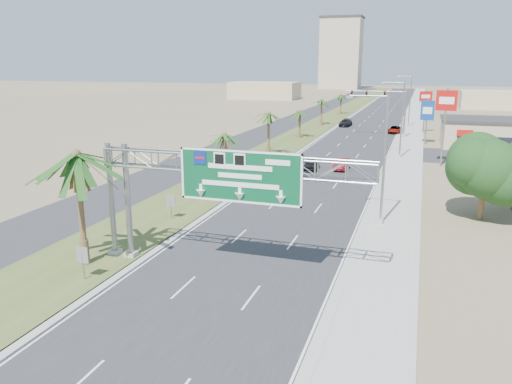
{
  "coord_description": "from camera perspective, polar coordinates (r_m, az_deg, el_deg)",
  "views": [
    {
      "loc": [
        9.91,
        -16.11,
        12.09
      ],
      "look_at": [
        0.23,
        13.17,
        4.2
      ],
      "focal_mm": 35.0,
      "sensor_mm": 36.0,
      "label": 1
    }
  ],
  "objects": [
    {
      "name": "ground",
      "position": [
        22.45,
        -11.81,
        -18.58
      ],
      "size": [
        600.0,
        600.0,
        0.0
      ],
      "primitive_type": "plane",
      "color": "#8C7A59",
      "rests_on": "ground"
    },
    {
      "name": "car_far",
      "position": [
        103.02,
        10.21,
        7.79
      ],
      "size": [
        2.35,
        5.05,
        1.43
      ],
      "primitive_type": "imported",
      "rotation": [
        0.0,
        0.0,
        -0.07
      ],
      "color": "black",
      "rests_on": "ground"
    },
    {
      "name": "palm_row_d",
      "position": [
        84.72,
        5.03,
        9.1
      ],
      "size": [
        3.99,
        3.99,
        5.45
      ],
      "color": "brown",
      "rests_on": "ground"
    },
    {
      "name": "median_grass",
      "position": [
        128.24,
        9.39,
        8.78
      ],
      "size": [
        7.0,
        300.0,
        0.12
      ],
      "primitive_type": "cube",
      "color": "#425425",
      "rests_on": "ground"
    },
    {
      "name": "car_right_lane",
      "position": [
        94.52,
        15.6,
        6.87
      ],
      "size": [
        2.52,
        4.76,
        1.27
      ],
      "primitive_type": "imported",
      "rotation": [
        0.0,
        0.0,
        -0.09
      ],
      "color": "gray",
      "rests_on": "ground"
    },
    {
      "name": "store_building",
      "position": [
        83.6,
        26.61,
        5.91
      ],
      "size": [
        18.0,
        10.0,
        4.0
      ],
      "primitive_type": "cube",
      "color": "tan",
      "rests_on": "ground"
    },
    {
      "name": "median_signback_a",
      "position": [
        30.26,
        -19.2,
        -7.07
      ],
      "size": [
        0.75,
        0.08,
        2.08
      ],
      "color": "gray",
      "rests_on": "ground"
    },
    {
      "name": "opposing_road",
      "position": [
        129.51,
        6.3,
        8.91
      ],
      "size": [
        8.0,
        300.0,
        0.02
      ],
      "primitive_type": "cube",
      "color": "#28282B",
      "rests_on": "ground"
    },
    {
      "name": "streetlight_mid",
      "position": [
        68.56,
        16.15,
        7.6
      ],
      "size": [
        3.27,
        0.44,
        10.0
      ],
      "color": "gray",
      "rests_on": "ground"
    },
    {
      "name": "sign_gantry",
      "position": [
        28.89,
        -4.46,
        2.25
      ],
      "size": [
        16.75,
        1.24,
        7.5
      ],
      "color": "gray",
      "rests_on": "ground"
    },
    {
      "name": "road",
      "position": [
        127.07,
        13.89,
        8.48
      ],
      "size": [
        12.0,
        300.0,
        0.02
      ],
      "primitive_type": "cube",
      "color": "#28282B",
      "rests_on": "ground"
    },
    {
      "name": "palm_row_c",
      "position": [
        67.29,
        1.46,
        8.87
      ],
      "size": [
        3.99,
        3.99,
        6.75
      ],
      "color": "brown",
      "rests_on": "ground"
    },
    {
      "name": "car_left_lane",
      "position": [
        59.31,
        6.32,
        3.17
      ],
      "size": [
        1.88,
        4.11,
        1.37
      ],
      "primitive_type": "imported",
      "rotation": [
        0.0,
        0.0,
        0.07
      ],
      "color": "black",
      "rests_on": "ground"
    },
    {
      "name": "palm_near",
      "position": [
        31.19,
        -19.87,
        3.97
      ],
      "size": [
        5.7,
        5.7,
        8.35
      ],
      "color": "brown",
      "rests_on": "ground"
    },
    {
      "name": "oak_near",
      "position": [
        43.08,
        24.8,
        2.91
      ],
      "size": [
        4.5,
        4.5,
        6.8
      ],
      "color": "brown",
      "rests_on": "ground"
    },
    {
      "name": "building_distant_right",
      "position": [
        157.69,
        25.95,
        9.45
      ],
      "size": [
        20.0,
        12.0,
        5.0
      ],
      "primitive_type": "cube",
      "color": "tan",
      "rests_on": "ground"
    },
    {
      "name": "car_mid_lane",
      "position": [
        59.99,
        9.81,
        3.15
      ],
      "size": [
        1.57,
        4.04,
        1.31
      ],
      "primitive_type": "imported",
      "rotation": [
        0.0,
        0.0,
        -0.05
      ],
      "color": "maroon",
      "rests_on": "ground"
    },
    {
      "name": "median_signback_b",
      "position": [
        40.19,
        -9.71,
        -1.21
      ],
      "size": [
        0.75,
        0.08,
        2.08
      ],
      "color": "gray",
      "rests_on": "ground"
    },
    {
      "name": "sidewalk_right",
      "position": [
        126.69,
        17.76,
        8.22
      ],
      "size": [
        4.0,
        300.0,
        0.1
      ],
      "primitive_type": "cube",
      "color": "#9E9B93",
      "rests_on": "ground"
    },
    {
      "name": "signal_mast",
      "position": [
        88.5,
        15.36,
        9.15
      ],
      "size": [
        10.28,
        0.71,
        8.0
      ],
      "color": "gray",
      "rests_on": "ground"
    },
    {
      "name": "streetlight_far",
      "position": [
        104.4,
        17.06,
        9.67
      ],
      "size": [
        3.27,
        0.44,
        10.0
      ],
      "color": "gray",
      "rests_on": "ground"
    },
    {
      "name": "palm_row_e",
      "position": [
        103.19,
        7.53,
        10.34
      ],
      "size": [
        3.99,
        3.99,
        6.15
      ],
      "color": "brown",
      "rests_on": "ground"
    },
    {
      "name": "pole_sign_blue",
      "position": [
        82.42,
        19.0,
        8.65
      ],
      "size": [
        2.02,
        0.69,
        6.93
      ],
      "color": "gray",
      "rests_on": "ground"
    },
    {
      "name": "building_distant_left",
      "position": [
        184.69,
        0.99,
        11.53
      ],
      "size": [
        24.0,
        14.0,
        6.0
      ],
      "primitive_type": "cube",
      "color": "tan",
      "rests_on": "ground"
    },
    {
      "name": "palm_row_b",
      "position": [
        52.37,
        -3.67,
        6.43
      ],
      "size": [
        3.99,
        3.99,
        5.95
      ],
      "color": "brown",
      "rests_on": "ground"
    },
    {
      "name": "streetlight_near",
      "position": [
        38.91,
        14.12,
        2.96
      ],
      "size": [
        3.27,
        0.44,
        10.0
      ],
      "color": "gray",
      "rests_on": "ground"
    },
    {
      "name": "tower_distant",
      "position": [
        269.44,
        9.69,
        15.3
      ],
      "size": [
        20.0,
        16.0,
        35.0
      ],
      "primitive_type": "cube",
      "color": "tan",
      "rests_on": "ground"
    },
    {
      "name": "pole_sign_red_far",
      "position": [
        95.3,
        18.81,
        9.97
      ],
      "size": [
        2.18,
        0.99,
        7.71
      ],
      "color": "gray",
      "rests_on": "ground"
    },
    {
      "name": "pole_sign_red_near",
      "position": [
        64.38,
        20.91,
        9.24
      ],
      "size": [
        2.41,
        0.42,
        9.36
      ],
      "color": "gray",
      "rests_on": "ground"
    },
    {
      "name": "palm_row_f",
      "position": [
        127.81,
        9.7,
        10.84
      ],
      "size": [
        3.99,
        3.99,
        5.75
      ],
      "color": "brown",
      "rests_on": "ground"
    }
  ]
}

